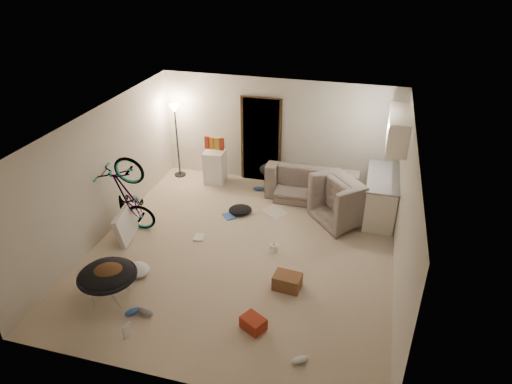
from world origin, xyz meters
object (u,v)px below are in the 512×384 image
(bicycle, at_px, (131,211))
(saucer_chair, at_px, (108,280))
(kitchen_counter, at_px, (381,197))
(tv_box, at_px, (127,224))
(drink_case_b, at_px, (253,323))
(armchair, at_px, (351,203))
(sofa, at_px, (312,185))
(juicer, at_px, (274,247))
(floor_lamp, at_px, (176,126))
(drink_case_a, at_px, (287,281))
(mini_fridge, at_px, (215,167))

(bicycle, xyz_separation_m, saucer_chair, (0.63, -1.90, -0.06))
(kitchen_counter, relative_size, tv_box, 1.70)
(drink_case_b, bearing_deg, armchair, 101.93)
(kitchen_counter, height_order, sofa, kitchen_counter)
(armchair, xyz_separation_m, saucer_chair, (-3.51, -3.52, 0.03))
(juicer, bearing_deg, kitchen_counter, 44.91)
(floor_lamp, distance_m, drink_case_a, 5.00)
(drink_case_b, bearing_deg, tv_box, 179.94)
(floor_lamp, xyz_separation_m, armchair, (4.25, -0.94, -0.95))
(sofa, xyz_separation_m, saucer_chair, (-2.60, -4.26, 0.10))
(drink_case_a, bearing_deg, armchair, 77.63)
(saucer_chair, relative_size, drink_case_a, 2.07)
(saucer_chair, xyz_separation_m, tv_box, (-0.63, 1.69, -0.10))
(floor_lamp, relative_size, juicer, 8.83)
(sofa, xyz_separation_m, juicer, (-0.35, -2.29, -0.21))
(drink_case_b, bearing_deg, saucer_chair, -151.04)
(mini_fridge, xyz_separation_m, juicer, (2.01, -2.39, -0.31))
(sofa, distance_m, drink_case_b, 4.29)
(kitchen_counter, distance_m, juicer, 2.63)
(armchair, relative_size, drink_case_b, 3.15)
(armchair, xyz_separation_m, mini_fridge, (-3.27, 0.84, 0.04))
(sofa, bearing_deg, juicer, 81.93)
(floor_lamp, distance_m, saucer_chair, 4.61)
(kitchen_counter, xyz_separation_m, tv_box, (-4.73, -2.12, -0.15))
(bicycle, height_order, drink_case_b, bicycle)
(sofa, height_order, bicycle, bicycle)
(armchair, xyz_separation_m, tv_box, (-4.15, -1.83, -0.07))
(drink_case_a, bearing_deg, juicer, 120.99)
(kitchen_counter, distance_m, bicycle, 5.10)
(floor_lamp, distance_m, kitchen_counter, 4.95)
(sofa, bearing_deg, tv_box, 39.06)
(drink_case_a, distance_m, juicer, 1.05)
(sofa, bearing_deg, armchair, 141.73)
(bicycle, xyz_separation_m, drink_case_a, (3.33, -0.88, -0.33))
(armchair, relative_size, juicer, 5.40)
(mini_fridge, bearing_deg, saucer_chair, -95.64)
(tv_box, xyz_separation_m, drink_case_b, (3.03, -1.71, -0.19))
(mini_fridge, bearing_deg, floor_lamp, 171.61)
(floor_lamp, height_order, tv_box, floor_lamp)
(floor_lamp, bearing_deg, saucer_chair, -80.66)
(armchair, relative_size, drink_case_a, 2.45)
(kitchen_counter, xyz_separation_m, juicer, (-1.85, -1.84, -0.36))
(kitchen_counter, xyz_separation_m, drink_case_b, (-1.70, -3.83, -0.34))
(floor_lamp, distance_m, drink_case_b, 5.60)
(floor_lamp, bearing_deg, juicer, -39.87)
(sofa, relative_size, bicycle, 1.17)
(tv_box, distance_m, drink_case_b, 3.49)
(armchair, distance_m, tv_box, 4.53)
(bicycle, distance_m, saucer_chair, 2.01)
(kitchen_counter, distance_m, saucer_chair, 5.59)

